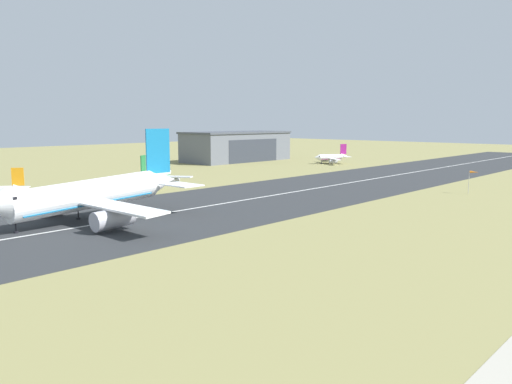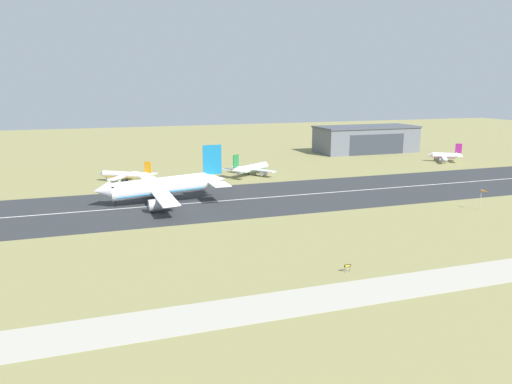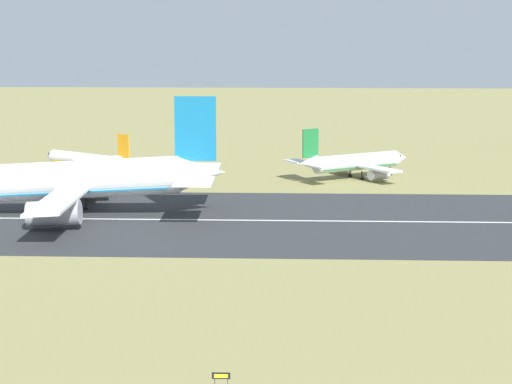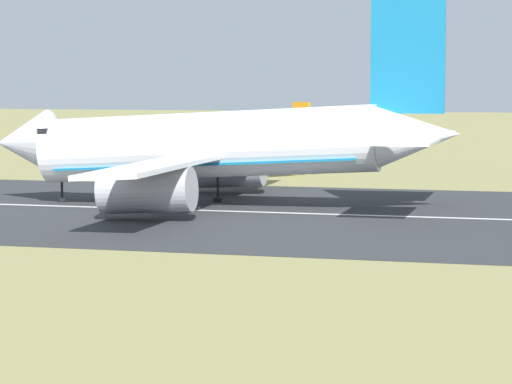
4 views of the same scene
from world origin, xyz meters
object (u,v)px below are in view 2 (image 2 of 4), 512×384
object	(u,v)px
airplane_landing	(161,187)
airplane_parked_west	(125,175)
runway_sign	(348,266)
airplane_parked_east	(251,168)
windsock_pole	(484,192)
airplane_parked_centre	(445,156)

from	to	relation	value
airplane_landing	airplane_parked_west	world-z (taller)	airplane_landing
runway_sign	airplane_parked_east	bearing A→B (deg)	81.55
airplane_landing	windsock_pole	size ratio (longest dim) A/B	7.56
airplane_parked_east	runway_sign	size ratio (longest dim) A/B	15.48
airplane_parked_west	windsock_pole	world-z (taller)	airplane_parked_west
airplane_parked_centre	airplane_parked_east	distance (m)	104.40
airplane_landing	windsock_pole	bearing A→B (deg)	-24.65
airplane_landing	airplane_parked_west	xyz separation A→B (m)	(-8.26, 40.66, -2.49)
airplane_landing	windsock_pole	distance (m)	101.77
airplane_landing	airplane_parked_centre	distance (m)	154.57
airplane_parked_centre	airplane_parked_west	bearing A→B (deg)	-178.97
airplane_parked_west	runway_sign	bearing A→B (deg)	-72.87
windsock_pole	airplane_parked_centre	bearing A→B (deg)	56.98
airplane_parked_centre	windsock_pole	distance (m)	102.50
airplane_parked_centre	airplane_landing	bearing A→B (deg)	-163.67
airplane_landing	runway_sign	distance (m)	79.54
airplane_parked_centre	airplane_parked_east	bearing A→B (deg)	-177.22
airplane_parked_east	airplane_parked_west	bearing A→B (deg)	177.52
airplane_parked_west	airplane_parked_east	distance (m)	52.36
airplane_parked_west	airplane_parked_east	size ratio (longest dim) A/B	0.93
runway_sign	airplane_landing	bearing A→B (deg)	110.07
airplane_landing	airplane_parked_centre	xyz separation A→B (m)	(148.32, 43.46, -2.35)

